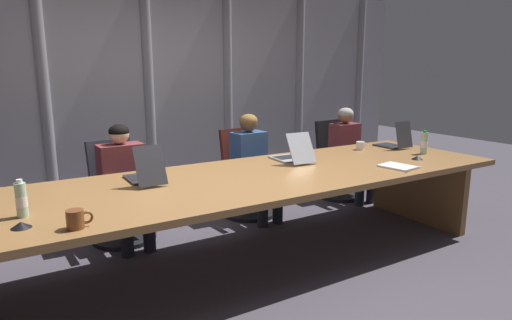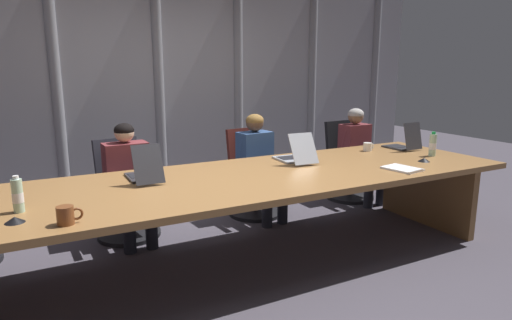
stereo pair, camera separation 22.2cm
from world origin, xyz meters
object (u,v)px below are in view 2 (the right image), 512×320
at_px(laptop_right_mid, 403,144).
at_px(coffee_mug_near, 368,147).
at_px(coffee_mug_far, 66,215).
at_px(spiral_notepad, 403,169).
at_px(person_right_mid, 359,150).
at_px(office_chair_left_mid, 126,201).
at_px(person_center, 259,161).
at_px(water_bottle_primary, 18,196).
at_px(laptop_left_mid, 144,173).
at_px(office_chair_right_mid, 348,170).
at_px(water_bottle_secondary, 433,145).
at_px(laptop_center, 295,156).
at_px(conference_mic_left_side, 424,160).
at_px(office_chair_center, 253,183).
at_px(person_left_mid, 129,176).
at_px(conference_mic_middle, 15,220).

relative_size(laptop_right_mid, coffee_mug_near, 2.85).
bearing_deg(coffee_mug_near, coffee_mug_far, -163.30).
bearing_deg(spiral_notepad, person_right_mid, 52.30).
bearing_deg(person_right_mid, office_chair_left_mid, -96.15).
distance_m(person_center, water_bottle_primary, 2.53).
xyz_separation_m(person_center, person_right_mid, (1.38, -0.00, -0.00)).
height_order(laptop_left_mid, coffee_mug_near, laptop_left_mid).
distance_m(person_center, coffee_mug_near, 1.15).
bearing_deg(laptop_right_mid, office_chair_left_mid, 72.15).
distance_m(person_center, coffee_mug_far, 2.52).
height_order(person_right_mid, coffee_mug_near, person_right_mid).
relative_size(office_chair_right_mid, water_bottle_secondary, 3.96).
xyz_separation_m(laptop_right_mid, coffee_mug_far, (-3.42, -0.80, -0.00)).
height_order(laptop_left_mid, laptop_center, laptop_left_mid).
xyz_separation_m(laptop_left_mid, person_center, (1.40, 0.70, -0.18)).
bearing_deg(conference_mic_left_side, laptop_left_mid, 167.69).
xyz_separation_m(person_right_mid, coffee_mug_near, (-0.40, -0.58, 0.16)).
height_order(laptop_right_mid, office_chair_center, laptop_right_mid).
distance_m(person_left_mid, spiral_notepad, 2.46).
xyz_separation_m(office_chair_center, person_center, (-0.01, -0.16, 0.29)).
relative_size(coffee_mug_near, conference_mic_middle, 1.19).
bearing_deg(laptop_center, laptop_right_mid, -87.47).
distance_m(water_bottle_secondary, coffee_mug_far, 3.41).
height_order(person_right_mid, spiral_notepad, person_right_mid).
distance_m(office_chair_right_mid, conference_mic_middle, 3.95).
xyz_separation_m(office_chair_left_mid, water_bottle_primary, (-0.87, -1.29, 0.51)).
xyz_separation_m(laptop_right_mid, spiral_notepad, (-0.74, -0.71, -0.05)).
relative_size(office_chair_center, office_chair_right_mid, 0.99).
bearing_deg(laptop_left_mid, person_center, -63.34).
relative_size(office_chair_left_mid, conference_mic_left_side, 8.56).
relative_size(water_bottle_primary, coffee_mug_near, 1.74).
relative_size(water_bottle_primary, spiral_notepad, 0.67).
relative_size(person_center, person_right_mid, 1.00).
height_order(water_bottle_secondary, coffee_mug_far, water_bottle_secondary).
distance_m(laptop_center, office_chair_right_mid, 1.65).
xyz_separation_m(office_chair_center, office_chair_right_mid, (1.35, 0.00, 0.00)).
bearing_deg(laptop_right_mid, spiral_notepad, 132.75).
bearing_deg(conference_mic_middle, coffee_mug_far, -32.57).
height_order(person_right_mid, conference_mic_left_side, person_right_mid).
relative_size(water_bottle_secondary, coffee_mug_far, 1.70).
bearing_deg(office_chair_center, conference_mic_left_side, 30.50).
bearing_deg(conference_mic_middle, laptop_right_mid, 9.87).
height_order(person_left_mid, conference_mic_middle, person_left_mid).
bearing_deg(person_center, office_chair_center, 172.01).
height_order(water_bottle_secondary, conference_mic_left_side, water_bottle_secondary).
distance_m(office_chair_left_mid, person_right_mid, 2.80).
relative_size(laptop_right_mid, person_right_mid, 0.33).
xyz_separation_m(person_right_mid, conference_mic_middle, (-3.67, -1.32, 0.14)).
xyz_separation_m(office_chair_center, conference_mic_middle, (-2.29, -1.48, 0.42)).
bearing_deg(office_chair_right_mid, conference_mic_middle, -72.44).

